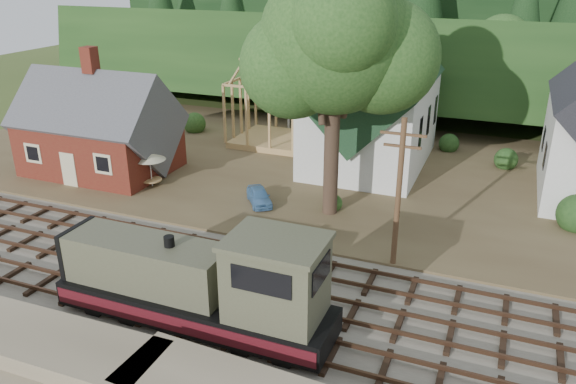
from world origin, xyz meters
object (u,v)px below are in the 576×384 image
at_px(car_blue, 259,196).
at_px(car_green, 72,164).
at_px(patio_set, 150,158).
at_px(locomotive, 203,286).

xyz_separation_m(car_blue, car_green, (-15.23, 0.19, 0.12)).
bearing_deg(patio_set, car_blue, -0.23).
height_order(locomotive, car_green, locomotive).
bearing_deg(car_blue, patio_set, 143.18).
bearing_deg(car_green, patio_set, -77.88).
relative_size(car_blue, car_green, 0.79).
relative_size(locomotive, patio_set, 5.02).
height_order(car_blue, patio_set, patio_set).
xyz_separation_m(car_green, patio_set, (7.05, -0.16, 1.40)).
height_order(car_green, patio_set, patio_set).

